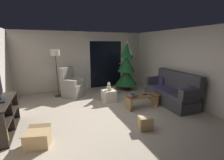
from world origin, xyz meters
The scene contains 21 objects.
ground_plane centered at (0.00, 0.00, 0.00)m, with size 7.00×7.00×0.00m, color #B2A38E.
wall_back centered at (0.00, 3.06, 1.25)m, with size 5.72×0.12×2.50m, color beige.
wall_right centered at (2.86, 0.00, 1.25)m, with size 0.12×6.00×2.50m, color beige.
patio_door_frame centered at (1.02, 2.99, 1.10)m, with size 1.60×0.02×2.20m, color silver.
patio_door_glass centered at (1.02, 2.97, 1.05)m, with size 1.50×0.02×2.10m, color black.
couch centered at (2.32, 0.08, 0.40)m, with size 0.85×1.97×1.08m.
coffee_table centered at (1.21, 0.15, 0.27)m, with size 1.10×0.40×0.40m.
remote_silver centered at (1.00, 0.24, 0.41)m, with size 0.04×0.16×0.02m, color #ADADB2.
remote_black centered at (1.33, 0.15, 0.41)m, with size 0.04×0.16×0.02m, color black.
remote_graphite centered at (1.47, 0.06, 0.41)m, with size 0.04×0.16×0.02m, color #333338.
book_stack centered at (0.83, 0.09, 0.45)m, with size 0.29×0.24×0.09m.
cell_phone centered at (0.83, 0.11, 0.50)m, with size 0.07×0.14×0.01m, color black.
christmas_tree centered at (1.67, 2.15, 0.94)m, with size 0.96×0.96×2.13m.
armchair centered at (-0.69, 2.07, 0.40)m, with size 0.97×0.97×1.13m.
floor_lamp centered at (-1.20, 2.29, 1.51)m, with size 0.32×0.32×1.78m.
media_shelf centered at (-2.53, 0.01, 0.37)m, with size 0.40×1.40×0.77m.
ottoman centered at (0.41, 1.04, 0.21)m, with size 0.44×0.44×0.41m, color beige.
teddy_bear_cream centered at (0.42, 1.03, 0.53)m, with size 0.21×0.22×0.29m.
teddy_bear_honey_by_tree centered at (0.93, 1.74, 0.12)m, with size 0.21×0.21×0.29m.
cardboard_box_taped_mid_floor centered at (0.56, -1.01, 0.16)m, with size 0.37×0.31×0.32m.
cardboard_box_open_near_shelf centered at (-1.78, -0.75, 0.16)m, with size 0.55×0.60×0.36m.
Camera 1 is at (-1.45, -3.84, 2.00)m, focal length 25.00 mm.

